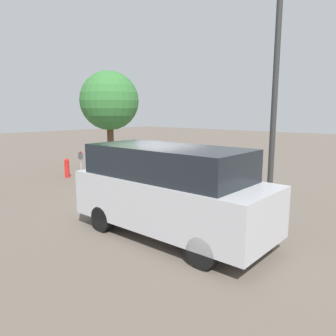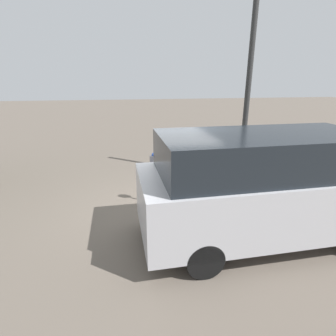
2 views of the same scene
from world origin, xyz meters
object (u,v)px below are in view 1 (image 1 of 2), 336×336
parking_meter_near (164,173)px  parked_van (170,189)px  lamp_post (272,138)px  fire_hydrant (67,168)px  street_tree (109,101)px  parking_meter_far (81,159)px

parking_meter_near → parked_van: parked_van is taller
lamp_post → fire_hydrant: lamp_post is taller
lamp_post → street_tree: lamp_post is taller
parking_meter_near → lamp_post: (3.06, 1.29, 1.25)m
parking_meter_far → lamp_post: size_ratio=0.20×
parked_van → fire_hydrant: 8.65m
parking_meter_near → parked_van: bearing=-45.1°
parking_meter_near → lamp_post: size_ratio=0.21×
parking_meter_far → street_tree: bearing=104.0°
parked_van → street_tree: street_tree is taller
parking_meter_far → parked_van: bearing=-17.3°
parked_van → lamp_post: bearing=71.0°
parking_meter_near → parking_meter_far: (-5.00, 0.22, -0.05)m
parking_meter_near → fire_hydrant: size_ratio=1.57×
parking_meter_far → fire_hydrant: 1.46m
parking_meter_near → fire_hydrant: (-6.35, 0.35, -0.59)m
lamp_post → parking_meter_near: bearing=-157.1°
fire_hydrant → lamp_post: bearing=5.7°
parked_van → street_tree: (-7.48, 4.26, 2.32)m
parking_meter_far → fire_hydrant: parking_meter_far is taller
parked_van → street_tree: bearing=150.0°
parking_meter_far → lamp_post: (8.06, 1.08, 1.30)m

